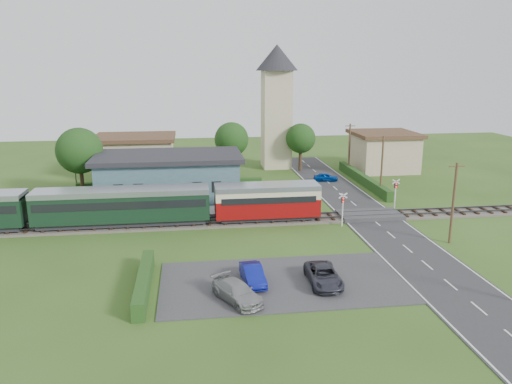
{
  "coord_description": "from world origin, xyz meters",
  "views": [
    {
      "loc": [
        -7.63,
        -43.79,
        14.87
      ],
      "look_at": [
        -1.21,
        4.0,
        2.49
      ],
      "focal_mm": 35.0,
      "sensor_mm": 36.0,
      "label": 1
    }
  ],
  "objects": [
    {
      "name": "church_tower",
      "position": [
        5.0,
        28.0,
        10.23
      ],
      "size": [
        6.0,
        6.0,
        17.6
      ],
      "color": "#C3B490",
      "rests_on": "ground"
    },
    {
      "name": "tree_a",
      "position": [
        -20.0,
        14.0,
        5.38
      ],
      "size": [
        5.2,
        5.2,
        8.0
      ],
      "color": "#332316",
      "rests_on": "ground"
    },
    {
      "name": "crossing_signal_near",
      "position": [
        6.4,
        -0.41,
        2.14
      ],
      "size": [
        0.84,
        0.28,
        3.28
      ],
      "color": "silver",
      "rests_on": "ground"
    },
    {
      "name": "pedestrian_far",
      "position": [
        -16.19,
        4.79,
        1.44
      ],
      "size": [
        1.02,
        1.15,
        1.98
      ],
      "primitive_type": "imported",
      "rotation": [
        0.0,
        0.0,
        1.24
      ],
      "color": "gray",
      "rests_on": "platform"
    },
    {
      "name": "tree_b",
      "position": [
        -2.0,
        23.0,
        5.02
      ],
      "size": [
        4.6,
        4.6,
        7.34
      ],
      "color": "#332316",
      "rests_on": "ground"
    },
    {
      "name": "station_building",
      "position": [
        -10.0,
        10.99,
        2.69
      ],
      "size": [
        16.0,
        9.0,
        5.3
      ],
      "color": "#3E5B62",
      "rests_on": "ground"
    },
    {
      "name": "crossing_signal_far",
      "position": [
        13.6,
        4.39,
        2.14
      ],
      "size": [
        0.84,
        0.28,
        3.28
      ],
      "color": "silver",
      "rests_on": "ground"
    },
    {
      "name": "hedge_carpark",
      "position": [
        -11.0,
        -12.0,
        0.6
      ],
      "size": [
        0.8,
        9.0,
        1.2
      ],
      "primitive_type": "cube",
      "color": "#193814",
      "rests_on": "ground"
    },
    {
      "name": "utility_pole_b",
      "position": [
        14.2,
        -6.0,
        3.63
      ],
      "size": [
        1.4,
        0.22,
        7.0
      ],
      "color": "#473321",
      "rests_on": "ground"
    },
    {
      "name": "car_park",
      "position": [
        -1.5,
        -12.0,
        0.04
      ],
      "size": [
        17.0,
        9.0,
        0.08
      ],
      "primitive_type": "cube",
      "color": "#333335",
      "rests_on": "ground"
    },
    {
      "name": "tree_c",
      "position": [
        8.0,
        25.0,
        4.65
      ],
      "size": [
        4.2,
        4.2,
        6.78
      ],
      "color": "#332316",
      "rests_on": "ground"
    },
    {
      "name": "car_on_road",
      "position": [
        9.86,
        17.94,
        0.59
      ],
      "size": [
        3.31,
        1.75,
        1.07
      ],
      "primitive_type": "imported",
      "rotation": [
        0.0,
        0.0,
        1.41
      ],
      "color": "#023294",
      "rests_on": "road"
    },
    {
      "name": "house_east",
      "position": [
        20.0,
        24.0,
        2.8
      ],
      "size": [
        8.8,
        8.8,
        5.5
      ],
      "color": "tan",
      "rests_on": "ground"
    },
    {
      "name": "car_park_dark",
      "position": [
        1.25,
        -12.77,
        0.7
      ],
      "size": [
        2.2,
        4.55,
        1.25
      ],
      "primitive_type": "imported",
      "rotation": [
        0.0,
        0.0,
        -0.03
      ],
      "color": "#2E2F3A",
      "rests_on": "car_park"
    },
    {
      "name": "car_park_blue",
      "position": [
        -3.58,
        -11.94,
        0.7
      ],
      "size": [
        1.6,
        3.88,
        1.25
      ],
      "primitive_type": "imported",
      "rotation": [
        0.0,
        0.0,
        0.08
      ],
      "color": "navy",
      "rests_on": "car_park"
    },
    {
      "name": "railway_track",
      "position": [
        0.0,
        2.0,
        0.11
      ],
      "size": [
        76.0,
        3.2,
        0.49
      ],
      "color": "#4C443D",
      "rests_on": "ground"
    },
    {
      "name": "car_park_silver",
      "position": [
        -4.94,
        -14.5,
        0.71
      ],
      "size": [
        3.58,
        4.66,
        1.26
      ],
      "primitive_type": "imported",
      "rotation": [
        0.0,
        0.0,
        0.48
      ],
      "color": "gray",
      "rests_on": "car_park"
    },
    {
      "name": "platform",
      "position": [
        -10.0,
        5.2,
        0.23
      ],
      "size": [
        30.0,
        3.0,
        0.45
      ],
      "primitive_type": "cube",
      "color": "gray",
      "rests_on": "ground"
    },
    {
      "name": "streetlamp_east",
      "position": [
        16.0,
        27.0,
        3.04
      ],
      "size": [
        0.3,
        0.3,
        5.15
      ],
      "color": "#3F3F47",
      "rests_on": "ground"
    },
    {
      "name": "hedge_roadside",
      "position": [
        14.2,
        16.0,
        0.6
      ],
      "size": [
        0.8,
        18.0,
        1.2
      ],
      "primitive_type": "cube",
      "color": "#193814",
      "rests_on": "ground"
    },
    {
      "name": "pedestrian_near",
      "position": [
        -4.8,
        4.71,
        1.44
      ],
      "size": [
        0.81,
        0.62,
        1.98
      ],
      "primitive_type": "imported",
      "rotation": [
        0.0,
        0.0,
        3.37
      ],
      "color": "gray",
      "rests_on": "platform"
    },
    {
      "name": "house_west",
      "position": [
        -15.0,
        25.0,
        2.79
      ],
      "size": [
        10.8,
        8.8,
        5.5
      ],
      "color": "tan",
      "rests_on": "ground"
    },
    {
      "name": "train",
      "position": [
        -17.19,
        2.0,
        2.18
      ],
      "size": [
        43.2,
        2.9,
        3.4
      ],
      "color": "#232328",
      "rests_on": "ground"
    },
    {
      "name": "hedge_station",
      "position": [
        -10.0,
        15.5,
        0.65
      ],
      "size": [
        22.0,
        0.8,
        1.3
      ],
      "primitive_type": "cube",
      "color": "#193814",
      "rests_on": "ground"
    },
    {
      "name": "utility_pole_c",
      "position": [
        14.2,
        10.0,
        3.63
      ],
      "size": [
        1.4,
        0.22,
        7.0
      ],
      "color": "#473321",
      "rests_on": "ground"
    },
    {
      "name": "crossing_deck",
      "position": [
        10.0,
        2.0,
        0.23
      ],
      "size": [
        6.2,
        3.4,
        0.45
      ],
      "primitive_type": "cube",
      "color": "#333335",
      "rests_on": "ground"
    },
    {
      "name": "equipment_hut",
      "position": [
        -18.0,
        5.2,
        1.75
      ],
      "size": [
        2.3,
        2.3,
        2.55
      ],
      "color": "#C3B490",
      "rests_on": "platform"
    },
    {
      "name": "streetlamp_west",
      "position": [
        -22.0,
        20.0,
        3.04
      ],
      "size": [
        0.3,
        0.3,
        5.15
      ],
      "color": "#3F3F47",
      "rests_on": "ground"
    },
    {
      "name": "ground",
      "position": [
        0.0,
        0.0,
        0.0
      ],
      "size": [
        120.0,
        120.0,
        0.0
      ],
      "primitive_type": "plane",
      "color": "#2D4C19"
    },
    {
      "name": "road",
      "position": [
        10.0,
        0.0,
        0.03
      ],
      "size": [
        6.0,
        70.0,
        0.05
      ],
      "primitive_type": "cube",
      "color": "#28282B",
      "rests_on": "ground"
    },
    {
      "name": "utility_pole_d",
      "position": [
        14.2,
        22.0,
        3.63
      ],
      "size": [
        1.4,
        0.22,
        7.0
      ],
      "color": "#473321",
      "rests_on": "ground"
    }
  ]
}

